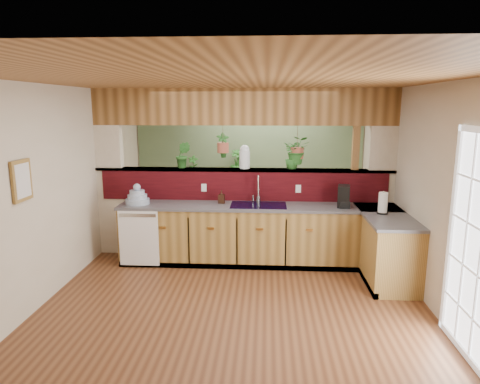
# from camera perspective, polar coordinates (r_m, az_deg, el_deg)

# --- Properties ---
(ground) EXTENTS (4.60, 7.00, 0.01)m
(ground) POSITION_cam_1_polar(r_m,az_deg,el_deg) (5.70, -0.39, -12.83)
(ground) COLOR brown
(ground) RESTS_ON ground
(ceiling) EXTENTS (4.60, 7.00, 0.01)m
(ceiling) POSITION_cam_1_polar(r_m,az_deg,el_deg) (5.20, -0.43, 14.27)
(ceiling) COLOR brown
(ceiling) RESTS_ON ground
(wall_back) EXTENTS (4.60, 0.02, 2.60)m
(wall_back) POSITION_cam_1_polar(r_m,az_deg,el_deg) (8.75, 1.20, 4.60)
(wall_back) COLOR beige
(wall_back) RESTS_ON ground
(wall_front) EXTENTS (4.60, 0.02, 2.60)m
(wall_front) POSITION_cam_1_polar(r_m,az_deg,el_deg) (2.01, -7.82, -19.90)
(wall_front) COLOR beige
(wall_front) RESTS_ON ground
(wall_left) EXTENTS (0.02, 7.00, 2.60)m
(wall_left) POSITION_cam_1_polar(r_m,az_deg,el_deg) (5.92, -23.21, 0.36)
(wall_left) COLOR beige
(wall_left) RESTS_ON ground
(wall_right) EXTENTS (0.02, 7.00, 2.60)m
(wall_right) POSITION_cam_1_polar(r_m,az_deg,el_deg) (5.63, 23.64, -0.21)
(wall_right) COLOR beige
(wall_right) RESTS_ON ground
(pass_through_partition) EXTENTS (4.60, 0.21, 2.60)m
(pass_through_partition) POSITION_cam_1_polar(r_m,az_deg,el_deg) (6.64, 0.66, 1.45)
(pass_through_partition) COLOR beige
(pass_through_partition) RESTS_ON ground
(pass_through_ledge) EXTENTS (4.60, 0.21, 0.04)m
(pass_through_ledge) POSITION_cam_1_polar(r_m,az_deg,el_deg) (6.61, 0.41, 2.98)
(pass_through_ledge) COLOR brown
(pass_through_ledge) RESTS_ON ground
(header_beam) EXTENTS (4.60, 0.15, 0.55)m
(header_beam) POSITION_cam_1_polar(r_m,az_deg,el_deg) (6.54, 0.42, 11.29)
(header_beam) COLOR brown
(header_beam) RESTS_ON ground
(sage_backwall) EXTENTS (4.55, 0.02, 2.55)m
(sage_backwall) POSITION_cam_1_polar(r_m,az_deg,el_deg) (8.73, 1.19, 4.58)
(sage_backwall) COLOR #58724E
(sage_backwall) RESTS_ON ground
(countertop) EXTENTS (4.14, 1.52, 0.90)m
(countertop) POSITION_cam_1_polar(r_m,az_deg,el_deg) (6.36, 7.74, -6.00)
(countertop) COLOR olive
(countertop) RESTS_ON ground
(dishwasher) EXTENTS (0.58, 0.03, 0.82)m
(dishwasher) POSITION_cam_1_polar(r_m,az_deg,el_deg) (6.41, -13.35, -5.99)
(dishwasher) COLOR white
(dishwasher) RESTS_ON ground
(navy_sink) EXTENTS (0.82, 0.50, 0.18)m
(navy_sink) POSITION_cam_1_polar(r_m,az_deg,el_deg) (6.34, 2.47, -2.45)
(navy_sink) COLOR black
(navy_sink) RESTS_ON countertop
(french_door) EXTENTS (0.06, 1.02, 2.16)m
(french_door) POSITION_cam_1_polar(r_m,az_deg,el_deg) (4.51, 28.60, -6.65)
(french_door) COLOR white
(french_door) RESTS_ON ground
(framed_print) EXTENTS (0.04, 0.35, 0.45)m
(framed_print) POSITION_cam_1_polar(r_m,az_deg,el_deg) (5.18, -27.09, 1.36)
(framed_print) COLOR olive
(framed_print) RESTS_ON wall_left
(faucet) EXTENTS (0.19, 0.19, 0.42)m
(faucet) POSITION_cam_1_polar(r_m,az_deg,el_deg) (6.43, 2.43, 0.54)
(faucet) COLOR #B7B7B2
(faucet) RESTS_ON countertop
(dish_stack) EXTENTS (0.35, 0.35, 0.31)m
(dish_stack) POSITION_cam_1_polar(r_m,az_deg,el_deg) (6.56, -13.52, -0.74)
(dish_stack) COLOR #98A9C4
(dish_stack) RESTS_ON countertop
(soap_dispenser) EXTENTS (0.10, 0.10, 0.20)m
(soap_dispenser) POSITION_cam_1_polar(r_m,az_deg,el_deg) (6.43, -2.48, -0.64)
(soap_dispenser) COLOR #381F14
(soap_dispenser) RESTS_ON countertop
(coffee_maker) EXTENTS (0.17, 0.28, 0.31)m
(coffee_maker) POSITION_cam_1_polar(r_m,az_deg,el_deg) (6.36, 13.67, -0.67)
(coffee_maker) COLOR black
(coffee_maker) RESTS_ON countertop
(paper_towel) EXTENTS (0.15, 0.15, 0.31)m
(paper_towel) POSITION_cam_1_polar(r_m,az_deg,el_deg) (6.11, 18.51, -1.45)
(paper_towel) COLOR black
(paper_towel) RESTS_ON countertop
(glass_jar) EXTENTS (0.16, 0.16, 0.36)m
(glass_jar) POSITION_cam_1_polar(r_m,az_deg,el_deg) (6.59, 0.62, 4.72)
(glass_jar) COLOR silver
(glass_jar) RESTS_ON pass_through_ledge
(ledge_plant_left) EXTENTS (0.23, 0.19, 0.41)m
(ledge_plant_left) POSITION_cam_1_polar(r_m,az_deg,el_deg) (6.70, -7.60, 4.92)
(ledge_plant_left) COLOR #22581E
(ledge_plant_left) RESTS_ON pass_through_ledge
(ledge_plant_right) EXTENTS (0.24, 0.24, 0.37)m
(ledge_plant_right) POSITION_cam_1_polar(r_m,az_deg,el_deg) (6.59, 6.95, 4.65)
(ledge_plant_right) COLOR #22581E
(ledge_plant_right) RESTS_ON pass_through_ledge
(hanging_plant_a) EXTENTS (0.23, 0.18, 0.50)m
(hanging_plant_a) POSITION_cam_1_polar(r_m,az_deg,el_deg) (6.58, -2.29, 7.28)
(hanging_plant_a) COLOR brown
(hanging_plant_a) RESTS_ON header_beam
(hanging_plant_b) EXTENTS (0.44, 0.40, 0.55)m
(hanging_plant_b) POSITION_cam_1_polar(r_m,az_deg,el_deg) (6.57, 7.67, 7.15)
(hanging_plant_b) COLOR brown
(hanging_plant_b) RESTS_ON header_beam
(shelving_console) EXTENTS (1.45, 0.83, 0.94)m
(shelving_console) POSITION_cam_1_polar(r_m,az_deg,el_deg) (8.67, -2.00, -0.83)
(shelving_console) COLOR black
(shelving_console) RESTS_ON ground
(shelf_plant_a) EXTENTS (0.22, 0.15, 0.40)m
(shelf_plant_a) POSITION_cam_1_polar(r_m,az_deg,el_deg) (8.64, -6.25, 3.56)
(shelf_plant_a) COLOR #22581E
(shelf_plant_a) RESTS_ON shelving_console
(shelf_plant_b) EXTENTS (0.38, 0.38, 0.52)m
(shelf_plant_b) POSITION_cam_1_polar(r_m,az_deg,el_deg) (8.53, -0.34, 3.91)
(shelf_plant_b) COLOR #22581E
(shelf_plant_b) RESTS_ON shelving_console
(floor_plant) EXTENTS (0.71, 0.64, 0.70)m
(floor_plant) POSITION_cam_1_polar(r_m,az_deg,el_deg) (7.80, 8.67, -3.51)
(floor_plant) COLOR #22581E
(floor_plant) RESTS_ON ground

